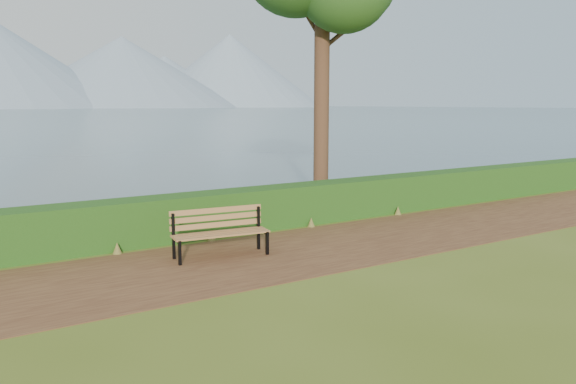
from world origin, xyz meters
TOP-DOWN VIEW (x-y plane):
  - ground at (0.00, 0.00)m, footprint 140.00×140.00m
  - path at (0.00, 0.30)m, footprint 40.00×3.40m
  - hedge at (0.00, 2.60)m, footprint 32.00×0.85m
  - bench at (-1.48, 0.81)m, footprint 1.98×0.79m

SIDE VIEW (x-z plane):
  - ground at x=0.00m, z-range 0.00..0.00m
  - path at x=0.00m, z-range 0.00..0.01m
  - hedge at x=0.00m, z-range 0.00..1.00m
  - bench at x=-1.48m, z-range 0.07..1.04m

